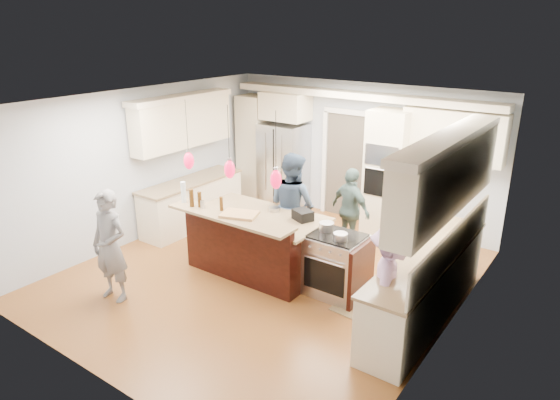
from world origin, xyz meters
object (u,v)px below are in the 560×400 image
at_px(person_bar_end, 110,246).
at_px(person_far_left, 292,205).
at_px(kitchen_island, 257,241).
at_px(refrigerator, 283,167).
at_px(island_range, 338,265).

height_order(person_bar_end, person_far_left, person_far_left).
relative_size(kitchen_island, person_bar_end, 1.30).
height_order(kitchen_island, person_bar_end, person_bar_end).
bearing_deg(refrigerator, island_range, -42.59).
bearing_deg(kitchen_island, person_far_left, 79.83).
bearing_deg(island_range, person_bar_end, -142.35).
xyz_separation_m(kitchen_island, island_range, (1.41, 0.08, -0.03)).
distance_m(island_range, person_bar_end, 3.21).
distance_m(kitchen_island, island_range, 1.41).
distance_m(kitchen_island, person_bar_end, 2.20).
relative_size(island_range, person_far_left, 0.52).
relative_size(kitchen_island, island_range, 2.28).
xyz_separation_m(kitchen_island, person_far_left, (0.14, 0.78, 0.40)).
bearing_deg(island_range, kitchen_island, -176.92).
bearing_deg(person_far_left, island_range, 165.06).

